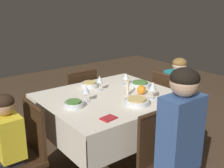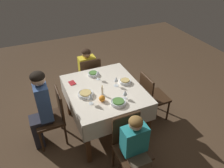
% 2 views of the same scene
% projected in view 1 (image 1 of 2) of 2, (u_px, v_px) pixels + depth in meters
% --- Properties ---
extents(ground_plane, '(8.00, 8.00, 0.00)m').
position_uv_depth(ground_plane, '(111.00, 167.00, 2.86)').
color(ground_plane, '#4C3826').
extents(dining_table, '(1.22, 1.07, 0.77)m').
position_uv_depth(dining_table, '(110.00, 106.00, 2.65)').
color(dining_table, silver).
rests_on(dining_table, ground_plane).
extents(chair_south, '(0.40, 0.41, 0.87)m').
position_uv_depth(chair_south, '(167.00, 164.00, 2.08)').
color(chair_south, '#382314').
rests_on(chair_south, ground_plane).
extents(chair_east, '(0.41, 0.40, 0.87)m').
position_uv_depth(chair_east, '(171.00, 105.00, 3.20)').
color(chair_east, '#382314').
rests_on(chair_east, ground_plane).
extents(chair_west, '(0.41, 0.40, 0.87)m').
position_uv_depth(chair_west, '(22.00, 151.00, 2.24)').
color(chair_west, '#382314').
rests_on(chair_west, ground_plane).
extents(chair_north, '(0.40, 0.41, 0.87)m').
position_uv_depth(chair_north, '(78.00, 100.00, 3.36)').
color(chair_north, '#382314').
rests_on(chair_north, ground_plane).
extents(person_adult_denim, '(0.30, 0.34, 1.23)m').
position_uv_depth(person_adult_denim, '(185.00, 146.00, 1.91)').
color(person_adult_denim, '#282833').
rests_on(person_adult_denim, ground_plane).
extents(person_child_teal, '(0.33, 0.30, 1.01)m').
position_uv_depth(person_child_teal, '(181.00, 96.00, 3.27)').
color(person_child_teal, '#4C4233').
rests_on(person_child_teal, ground_plane).
extents(person_child_yellow, '(0.33, 0.30, 0.99)m').
position_uv_depth(person_child_yellow, '(1.00, 151.00, 2.13)').
color(person_child_yellow, '#282833').
rests_on(person_child_yellow, ground_plane).
extents(bowl_south, '(0.22, 0.22, 0.06)m').
position_uv_depth(bowl_south, '(137.00, 101.00, 2.41)').
color(bowl_south, silver).
rests_on(bowl_south, dining_table).
extents(wine_glass_south, '(0.07, 0.07, 0.16)m').
position_uv_depth(wine_glass_south, '(153.00, 87.00, 2.51)').
color(wine_glass_south, white).
rests_on(wine_glass_south, dining_table).
extents(bowl_east, '(0.21, 0.21, 0.06)m').
position_uv_depth(bowl_east, '(140.00, 84.00, 2.88)').
color(bowl_east, silver).
rests_on(bowl_east, dining_table).
extents(wine_glass_east, '(0.07, 0.07, 0.13)m').
position_uv_depth(wine_glass_east, '(126.00, 77.00, 2.92)').
color(wine_glass_east, white).
rests_on(wine_glass_east, dining_table).
extents(bowl_west, '(0.17, 0.17, 0.06)m').
position_uv_depth(bowl_west, '(74.00, 104.00, 2.36)').
color(bowl_west, silver).
rests_on(bowl_west, dining_table).
extents(wine_glass_west, '(0.07, 0.07, 0.15)m').
position_uv_depth(wine_glass_west, '(86.00, 90.00, 2.43)').
color(wine_glass_west, white).
rests_on(wine_glass_west, dining_table).
extents(bowl_north, '(0.18, 0.18, 0.06)m').
position_uv_depth(bowl_north, '(90.00, 84.00, 2.87)').
color(bowl_north, silver).
rests_on(bowl_north, dining_table).
extents(wine_glass_north, '(0.07, 0.07, 0.15)m').
position_uv_depth(wine_glass_north, '(100.00, 80.00, 2.73)').
color(wine_glass_north, white).
rests_on(wine_glass_north, dining_table).
extents(candle_centerpiece, '(0.05, 0.05, 0.16)m').
position_uv_depth(candle_centerpiece, '(128.00, 89.00, 2.62)').
color(candle_centerpiece, beige).
rests_on(candle_centerpiece, dining_table).
extents(orange_fruit, '(0.09, 0.09, 0.09)m').
position_uv_depth(orange_fruit, '(141.00, 90.00, 2.66)').
color(orange_fruit, orange).
rests_on(orange_fruit, dining_table).
extents(napkin_red_folded, '(0.13, 0.10, 0.01)m').
position_uv_depth(napkin_red_folded, '(109.00, 118.00, 2.13)').
color(napkin_red_folded, '#AD2328').
rests_on(napkin_red_folded, dining_table).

